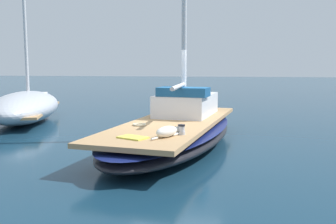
% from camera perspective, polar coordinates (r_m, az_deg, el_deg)
% --- Properties ---
extents(ground_plane, '(120.00, 120.00, 0.00)m').
position_cam_1_polar(ground_plane, '(9.76, 0.95, -5.17)').
color(ground_plane, '#143347').
extents(sailboat_main, '(3.59, 7.54, 0.66)m').
position_cam_1_polar(sailboat_main, '(9.70, 0.95, -3.23)').
color(sailboat_main, black).
rests_on(sailboat_main, ground).
extents(mast_main, '(0.14, 2.27, 6.80)m').
position_cam_1_polar(mast_main, '(10.37, 2.39, 16.15)').
color(mast_main, silver).
rests_on(mast_main, sailboat_main).
extents(cabin_house, '(1.72, 2.41, 0.84)m').
position_cam_1_polar(cabin_house, '(10.66, 2.80, 1.34)').
color(cabin_house, silver).
rests_on(cabin_house, sailboat_main).
extents(dog_white, '(0.53, 0.88, 0.22)m').
position_cam_1_polar(dog_white, '(7.48, -0.02, -2.99)').
color(dog_white, silver).
rests_on(dog_white, sailboat_main).
extents(deck_winch, '(0.16, 0.16, 0.21)m').
position_cam_1_polar(deck_winch, '(7.70, 2.06, -2.76)').
color(deck_winch, '#B7B7BC').
rests_on(deck_winch, sailboat_main).
extents(coiled_rope, '(0.32, 0.32, 0.04)m').
position_cam_1_polar(coiled_rope, '(8.90, -4.41, -1.92)').
color(coiled_rope, beige).
rests_on(coiled_rope, sailboat_main).
extents(deck_towel, '(0.66, 0.56, 0.03)m').
position_cam_1_polar(deck_towel, '(7.37, -5.39, -3.89)').
color(deck_towel, '#D8D14C').
rests_on(deck_towel, sailboat_main).
extents(moored_boat_port_side, '(3.92, 6.20, 6.43)m').
position_cam_1_polar(moored_boat_port_side, '(14.80, -20.97, 0.86)').
color(moored_boat_port_side, '#B2B7C1').
rests_on(moored_boat_port_side, ground).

